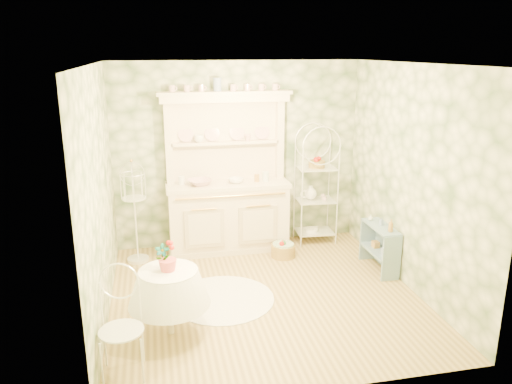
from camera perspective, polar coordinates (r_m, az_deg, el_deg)
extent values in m
plane|color=tan|center=(6.13, 0.98, -11.67)|extent=(3.60, 3.60, 0.00)
plane|color=white|center=(5.43, 1.12, 14.44)|extent=(3.60, 3.60, 0.00)
plane|color=beige|center=(5.53, -17.46, -0.47)|extent=(3.60, 3.60, 0.00)
plane|color=beige|center=(6.27, 17.30, 1.45)|extent=(3.60, 3.60, 0.00)
plane|color=beige|center=(7.35, -2.08, 4.25)|extent=(3.60, 3.60, 0.00)
plane|color=beige|center=(3.99, 6.82, -6.21)|extent=(3.60, 3.60, 0.00)
cube|color=#FBEBCF|center=(7.09, -3.27, 2.10)|extent=(1.87, 0.61, 2.29)
cube|color=white|center=(7.53, 6.86, 0.49)|extent=(0.55, 0.41, 1.70)
cube|color=#7393AA|center=(6.88, 13.92, -6.37)|extent=(0.30, 0.68, 0.57)
cylinder|color=white|center=(5.31, -9.81, -12.62)|extent=(0.67, 0.67, 0.65)
cube|color=white|center=(4.72, -15.16, -14.83)|extent=(0.48, 0.48, 0.94)
cube|color=white|center=(6.98, -13.68, -2.10)|extent=(0.35, 0.35, 1.46)
cylinder|color=#A2833D|center=(7.13, 3.12, -6.44)|extent=(0.49, 0.49, 0.25)
cylinder|color=white|center=(6.05, -3.83, -12.08)|extent=(1.60, 1.60, 0.01)
imported|color=white|center=(7.05, -6.44, 0.86)|extent=(0.42, 0.42, 0.08)
imported|color=white|center=(7.12, -2.30, 1.11)|extent=(0.27, 0.27, 0.07)
imported|color=white|center=(7.11, -6.51, 5.89)|extent=(0.16, 0.16, 0.11)
imported|color=white|center=(7.21, -0.94, 6.13)|extent=(0.12, 0.12, 0.09)
imported|color=#3F7238|center=(5.09, -10.63, -7.41)|extent=(0.15, 0.11, 0.28)
imported|color=#AD803A|center=(6.56, 15.15, -3.86)|extent=(0.07, 0.07, 0.17)
imported|color=#7F95BE|center=(6.78, 14.17, -3.37)|extent=(0.05, 0.05, 0.10)
imported|color=silver|center=(6.92, 12.98, -2.95)|extent=(0.08, 0.08, 0.09)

